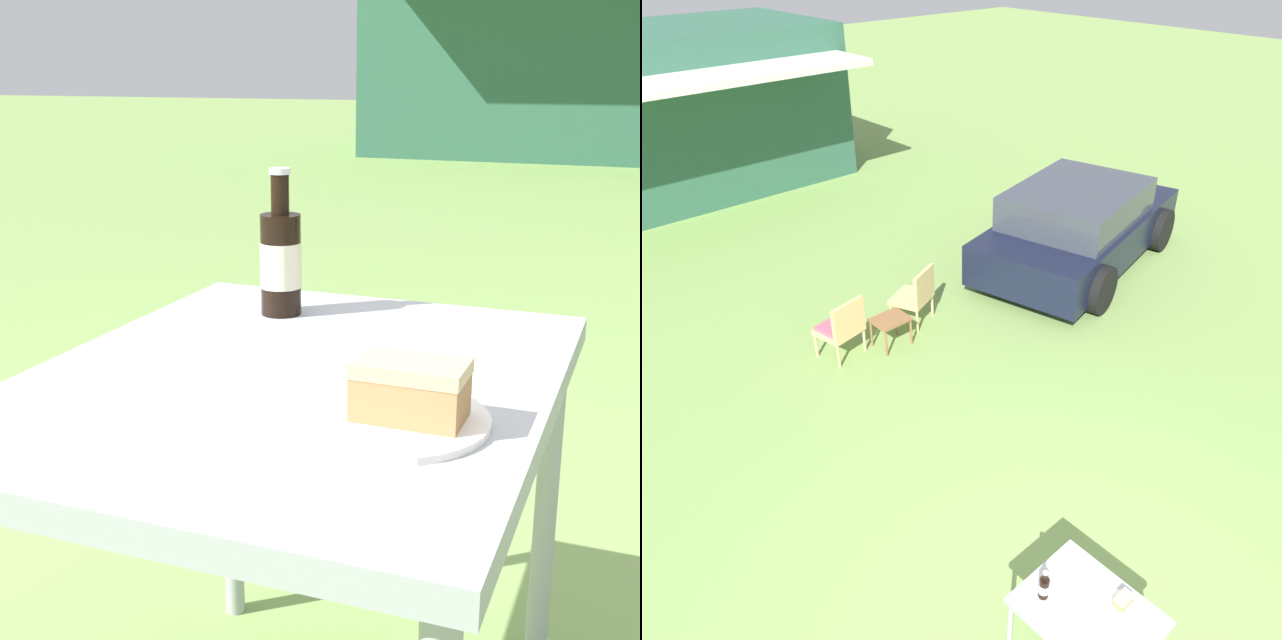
% 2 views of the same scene
% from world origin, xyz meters
% --- Properties ---
extents(patio_table, '(0.71, 0.89, 0.71)m').
position_xyz_m(patio_table, '(0.00, 0.00, 0.64)').
color(patio_table, '#9EA3A8').
rests_on(patio_table, ground_plane).
extents(cake_on_plate, '(0.26, 0.26, 0.08)m').
position_xyz_m(cake_on_plate, '(0.19, -0.13, 0.74)').
color(cake_on_plate, white).
rests_on(cake_on_plate, patio_table).
extents(cola_bottle_near, '(0.07, 0.07, 0.25)m').
position_xyz_m(cola_bottle_near, '(-0.14, 0.28, 0.81)').
color(cola_bottle_near, black).
rests_on(cola_bottle_near, patio_table).
extents(fork, '(0.19, 0.03, 0.01)m').
position_xyz_m(fork, '(0.12, -0.14, 0.72)').
color(fork, silver).
rests_on(fork, patio_table).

